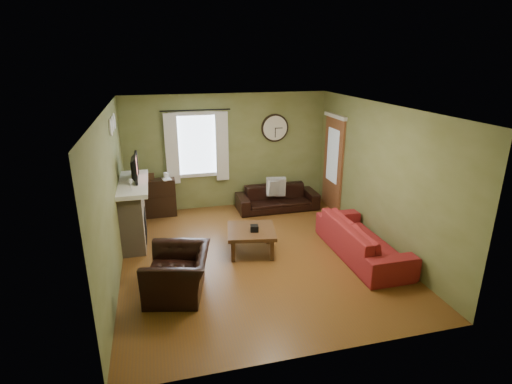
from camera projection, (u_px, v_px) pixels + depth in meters
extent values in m
cube|color=brown|center=(256.00, 255.00, 7.12)|extent=(4.60, 5.20, 0.00)
cube|color=white|center=(256.00, 108.00, 6.28)|extent=(4.60, 5.20, 0.00)
cube|color=olive|center=(112.00, 197.00, 6.16)|extent=(0.00, 5.20, 2.60)
cube|color=olive|center=(379.00, 176.00, 7.24)|extent=(0.00, 5.20, 2.60)
cube|color=olive|center=(228.00, 152.00, 9.08)|extent=(4.60, 0.00, 2.60)
cube|color=olive|center=(316.00, 258.00, 4.32)|extent=(4.60, 0.00, 2.60)
cube|color=tan|center=(133.00, 214.00, 7.51)|extent=(0.40, 1.40, 1.10)
cube|color=black|center=(145.00, 225.00, 7.63)|extent=(0.04, 0.60, 0.55)
cube|color=white|center=(132.00, 184.00, 7.32)|extent=(0.58, 1.60, 0.08)
imported|color=black|center=(132.00, 171.00, 7.39)|extent=(0.08, 0.60, 0.35)
cube|color=#994C3F|center=(136.00, 167.00, 7.39)|extent=(0.02, 0.62, 0.36)
cylinder|color=white|center=(111.00, 127.00, 6.59)|extent=(0.28, 0.28, 0.03)
cylinder|color=white|center=(112.00, 124.00, 6.91)|extent=(0.28, 0.28, 0.03)
cylinder|color=white|center=(114.00, 121.00, 7.23)|extent=(0.28, 0.28, 0.03)
cylinder|color=black|center=(196.00, 110.00, 8.49)|extent=(0.03, 0.03, 1.50)
cube|color=white|center=(172.00, 149.00, 8.63)|extent=(0.28, 0.04, 1.55)
cube|color=white|center=(222.00, 147.00, 8.89)|extent=(0.28, 0.04, 1.55)
cube|color=brown|center=(333.00, 164.00, 9.01)|extent=(0.05, 0.90, 2.10)
imported|color=#462C18|center=(162.00, 175.00, 8.52)|extent=(0.22, 0.27, 0.02)
imported|color=black|center=(277.00, 198.00, 9.17)|extent=(1.85, 0.72, 0.54)
cube|color=#989A9D|center=(275.00, 187.00, 9.02)|extent=(0.37, 0.17, 0.36)
cube|color=#989A9D|center=(276.00, 187.00, 9.06)|extent=(0.45, 0.22, 0.44)
imported|color=maroon|center=(362.00, 239.00, 7.02)|extent=(0.85, 2.17, 0.63)
imported|color=black|center=(178.00, 273.00, 5.88)|extent=(1.11, 1.21, 0.67)
cube|color=black|center=(254.00, 233.00, 7.04)|extent=(0.17, 0.17, 0.11)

